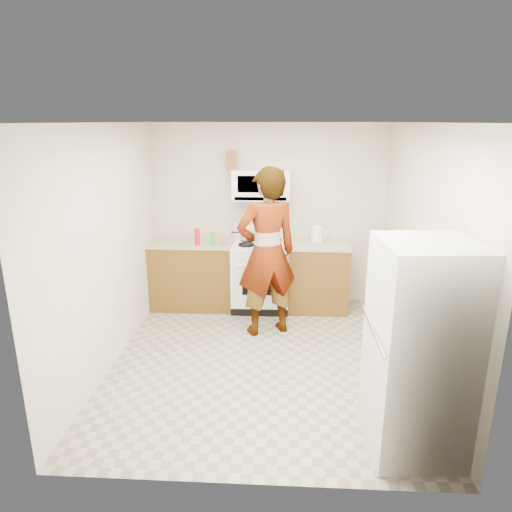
# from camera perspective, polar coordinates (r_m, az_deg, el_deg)

# --- Properties ---
(floor) EXTENTS (3.60, 3.60, 0.00)m
(floor) POSITION_cam_1_polar(r_m,az_deg,el_deg) (5.14, 0.86, -12.79)
(floor) COLOR gray
(floor) RESTS_ON ground
(back_wall) EXTENTS (3.20, 0.02, 2.50)m
(back_wall) POSITION_cam_1_polar(r_m,az_deg,el_deg) (6.39, 1.60, 5.12)
(back_wall) COLOR beige
(back_wall) RESTS_ON floor
(right_wall) EXTENTS (0.02, 3.60, 2.50)m
(right_wall) POSITION_cam_1_polar(r_m,az_deg,el_deg) (4.86, 20.02, 0.42)
(right_wall) COLOR beige
(right_wall) RESTS_ON floor
(cabinet_left) EXTENTS (1.12, 0.62, 0.90)m
(cabinet_left) POSITION_cam_1_polar(r_m,az_deg,el_deg) (6.43, -7.85, -2.36)
(cabinet_left) COLOR brown
(cabinet_left) RESTS_ON floor
(counter_left) EXTENTS (1.14, 0.64, 0.03)m
(counter_left) POSITION_cam_1_polar(r_m,az_deg,el_deg) (6.29, -8.02, 1.67)
(counter_left) COLOR tan
(counter_left) RESTS_ON cabinet_left
(cabinet_right) EXTENTS (0.80, 0.62, 0.90)m
(cabinet_right) POSITION_cam_1_polar(r_m,az_deg,el_deg) (6.33, 7.63, -2.65)
(cabinet_right) COLOR brown
(cabinet_right) RESTS_ON floor
(counter_right) EXTENTS (0.82, 0.64, 0.03)m
(counter_right) POSITION_cam_1_polar(r_m,az_deg,el_deg) (6.19, 7.79, 1.43)
(counter_right) COLOR tan
(counter_right) RESTS_ON cabinet_right
(gas_range) EXTENTS (0.76, 0.65, 1.13)m
(gas_range) POSITION_cam_1_polar(r_m,az_deg,el_deg) (6.30, 0.55, -2.26)
(gas_range) COLOR white
(gas_range) RESTS_ON floor
(microwave) EXTENTS (0.76, 0.38, 0.40)m
(microwave) POSITION_cam_1_polar(r_m,az_deg,el_deg) (6.14, 0.64, 8.91)
(microwave) COLOR white
(microwave) RESTS_ON back_wall
(person) EXTENTS (0.87, 0.73, 2.03)m
(person) POSITION_cam_1_polar(r_m,az_deg,el_deg) (5.39, 1.36, 0.39)
(person) COLOR tan
(person) RESTS_ON floor
(fridge) EXTENTS (0.75, 0.75, 1.70)m
(fridge) POSITION_cam_1_polar(r_m,az_deg,el_deg) (3.73, 19.82, -11.04)
(fridge) COLOR white
(fridge) RESTS_ON floor
(kettle) EXTENTS (0.17, 0.17, 0.20)m
(kettle) POSITION_cam_1_polar(r_m,az_deg,el_deg) (6.27, 7.64, 2.72)
(kettle) COLOR white
(kettle) RESTS_ON counter_right
(jug) EXTENTS (0.15, 0.15, 0.24)m
(jug) POSITION_cam_1_polar(r_m,az_deg,el_deg) (6.14, -3.07, 11.89)
(jug) COLOR brown
(jug) RESTS_ON microwave
(saucepan) EXTENTS (0.21, 0.21, 0.11)m
(saucepan) POSITION_cam_1_polar(r_m,az_deg,el_deg) (6.26, -1.05, 2.63)
(saucepan) COLOR silver
(saucepan) RESTS_ON gas_range
(tray) EXTENTS (0.28, 0.22, 0.05)m
(tray) POSITION_cam_1_polar(r_m,az_deg,el_deg) (6.00, 1.26, 1.47)
(tray) COLOR white
(tray) RESTS_ON gas_range
(bottle_spray) EXTENTS (0.08, 0.08, 0.22)m
(bottle_spray) POSITION_cam_1_polar(r_m,az_deg,el_deg) (6.07, -7.35, 2.38)
(bottle_spray) COLOR red
(bottle_spray) RESTS_ON counter_left
(bottle_hot_sauce) EXTENTS (0.07, 0.07, 0.16)m
(bottle_hot_sauce) POSITION_cam_1_polar(r_m,az_deg,el_deg) (6.09, -5.23, 2.22)
(bottle_hot_sauce) COLOR orange
(bottle_hot_sauce) RESTS_ON counter_left
(bottle_green_cap) EXTENTS (0.07, 0.07, 0.18)m
(bottle_green_cap) POSITION_cam_1_polar(r_m,az_deg,el_deg) (6.02, -5.54, 2.12)
(bottle_green_cap) COLOR green
(bottle_green_cap) RESTS_ON counter_left
(pot_lid) EXTENTS (0.31, 0.31, 0.01)m
(pot_lid) POSITION_cam_1_polar(r_m,az_deg,el_deg) (6.10, -4.25, 1.55)
(pot_lid) COLOR silver
(pot_lid) RESTS_ON counter_left
(broom) EXTENTS (0.23, 0.21, 1.33)m
(broom) POSITION_cam_1_polar(r_m,az_deg,el_deg) (5.62, 17.40, -3.37)
(broom) COLOR silver
(broom) RESTS_ON floor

